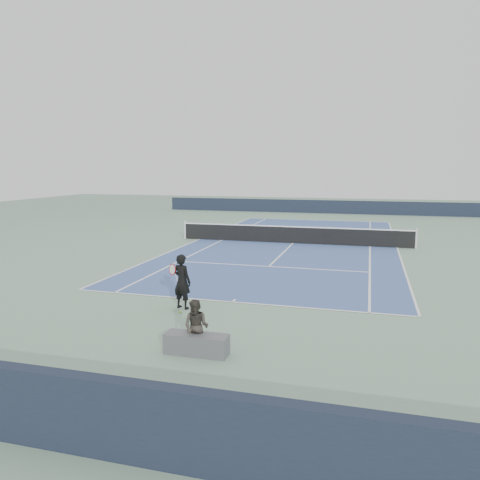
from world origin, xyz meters
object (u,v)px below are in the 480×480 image
(tennis_ball, at_px, (180,312))
(spectator_bench, at_px, (196,335))
(tennis_player, at_px, (182,281))
(tennis_net, at_px, (293,234))

(tennis_ball, relative_size, spectator_bench, 0.04)
(tennis_player, bearing_deg, tennis_ball, -74.94)
(tennis_net, xyz_separation_m, tennis_ball, (-1.14, -13.32, -0.47))
(tennis_net, height_order, spectator_bench, spectator_bench)
(tennis_player, xyz_separation_m, spectator_bench, (1.64, -3.13, -0.38))
(tennis_net, xyz_separation_m, tennis_player, (-1.26, -12.87, 0.32))
(tennis_player, height_order, tennis_ball, tennis_player)
(tennis_net, height_order, tennis_ball, tennis_net)
(spectator_bench, bearing_deg, tennis_player, 117.59)
(tennis_ball, bearing_deg, spectator_bench, -60.55)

